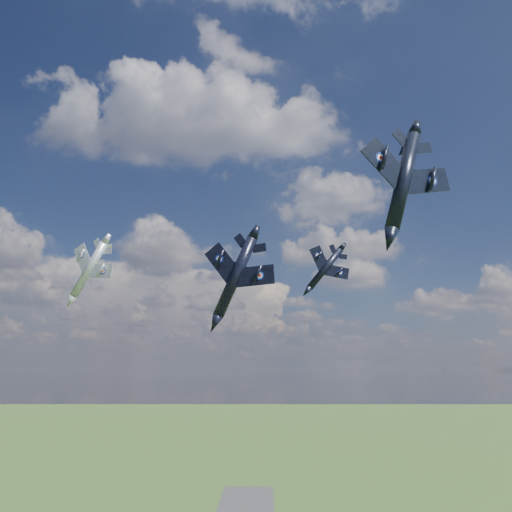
# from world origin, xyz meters

# --- Properties ---
(jet_lead_navy) EXTENTS (15.10, 18.06, 7.64)m
(jet_lead_navy) POSITION_xyz_m (6.96, 3.07, 78.34)
(jet_lead_navy) COLOR black
(jet_right_navy) EXTENTS (14.58, 17.04, 6.01)m
(jet_right_navy) POSITION_xyz_m (24.47, -16.91, 83.95)
(jet_right_navy) COLOR black
(jet_high_navy) EXTENTS (10.27, 14.41, 8.56)m
(jet_high_navy) POSITION_xyz_m (22.79, 35.05, 85.87)
(jet_high_navy) COLOR black
(jet_left_silver) EXTENTS (13.31, 15.41, 7.35)m
(jet_left_silver) POSITION_xyz_m (-15.80, 10.79, 80.96)
(jet_left_silver) COLOR #A0A2AA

